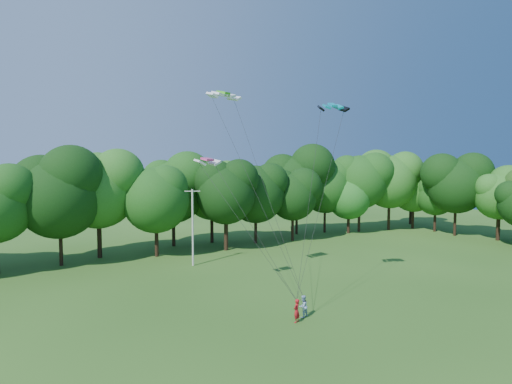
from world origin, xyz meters
TOP-DOWN VIEW (x-y plane):
  - utility_pole at (0.58, 27.79)m, footprint 1.53×0.68m
  - kite_flyer_left at (1.00, 9.86)m, footprint 0.69×0.60m
  - kite_flyer_right at (1.93, 10.38)m, footprint 0.86×0.74m
  - kite_teal at (6.90, 13.33)m, footprint 2.62×1.83m
  - kite_green at (0.14, 19.25)m, footprint 3.03×1.78m
  - kite_pink at (-1.92, 17.93)m, footprint 2.19×1.32m
  - tree_back_center at (6.98, 33.07)m, footprint 7.88×7.88m
  - tree_back_east at (29.13, 34.99)m, footprint 7.27×7.27m

SIDE VIEW (x-z plane):
  - kite_flyer_right at x=1.93m, z-range 0.00..1.53m
  - kite_flyer_left at x=1.00m, z-range 0.00..1.59m
  - utility_pole at x=0.58m, z-range 0.12..8.18m
  - tree_back_east at x=29.13m, z-range 1.31..11.88m
  - tree_back_center at x=6.98m, z-range 1.43..12.89m
  - kite_pink at x=-1.92m, z-range 10.84..11.15m
  - kite_teal at x=6.90m, z-range 15.06..15.56m
  - kite_green at x=0.14m, z-range 16.36..16.84m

